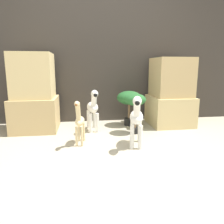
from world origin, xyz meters
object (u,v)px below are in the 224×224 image
giraffe_figurine (79,120)px  potted_palm_back (135,103)px  potted_palm_front (129,100)px  zebra_left (93,107)px  zebra_right (136,117)px

giraffe_figurine → potted_palm_back: bearing=25.3°
potted_palm_front → giraffe_figurine: bearing=-134.3°
zebra_left → zebra_right: bearing=-57.4°
zebra_right → giraffe_figurine: (-0.67, 0.16, -0.05)m
zebra_left → giraffe_figurine: (-0.20, -0.58, -0.05)m
potted_palm_back → potted_palm_front: bearing=88.7°
zebra_left → giraffe_figurine: zebra_left is taller
giraffe_figurine → zebra_right: bearing=-13.4°
potted_palm_front → potted_palm_back: (-0.01, -0.44, 0.02)m
zebra_left → potted_palm_front: bearing=21.7°
giraffe_figurine → potted_palm_back: 0.88m
zebra_right → zebra_left: bearing=122.6°
zebra_left → potted_palm_front: (0.60, 0.24, 0.07)m
potted_palm_front → potted_palm_back: bearing=-91.3°
zebra_right → zebra_left: size_ratio=1.00×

